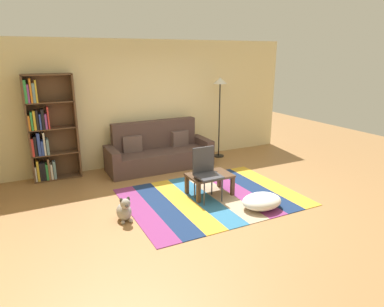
% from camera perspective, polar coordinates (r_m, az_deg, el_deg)
% --- Properties ---
extents(ground_plane, '(14.00, 14.00, 0.00)m').
position_cam_1_polar(ground_plane, '(5.84, 2.71, -7.86)').
color(ground_plane, '#9E7042').
extents(back_wall, '(6.80, 0.10, 2.70)m').
position_cam_1_polar(back_wall, '(7.71, -6.64, 8.50)').
color(back_wall, beige).
rests_on(back_wall, ground_plane).
extents(rug, '(2.92, 2.21, 0.01)m').
position_cam_1_polar(rug, '(5.96, 3.39, -7.32)').
color(rug, '#843370').
rests_on(rug, ground_plane).
extents(couch, '(2.26, 0.80, 1.00)m').
position_cam_1_polar(couch, '(7.41, -5.61, 0.18)').
color(couch, '#4C3833').
rests_on(couch, ground_plane).
extents(bookshelf, '(0.90, 0.28, 2.05)m').
position_cam_1_polar(bookshelf, '(7.08, -23.29, 3.29)').
color(bookshelf, brown).
rests_on(bookshelf, ground_plane).
extents(coffee_table, '(0.75, 0.52, 0.37)m').
position_cam_1_polar(coffee_table, '(5.96, 2.98, -4.11)').
color(coffee_table, '#513826').
rests_on(coffee_table, rug).
extents(pouf, '(0.67, 0.51, 0.24)m').
position_cam_1_polar(pouf, '(5.61, 11.63, -7.86)').
color(pouf, white).
rests_on(pouf, rug).
extents(dog, '(0.22, 0.35, 0.40)m').
position_cam_1_polar(dog, '(5.22, -11.32, -9.36)').
color(dog, '#9E998E').
rests_on(dog, ground_plane).
extents(standing_lamp, '(0.32, 0.32, 1.88)m').
position_cam_1_polar(standing_lamp, '(7.97, 4.72, 10.40)').
color(standing_lamp, black).
rests_on(standing_lamp, ground_plane).
extents(tv_remote, '(0.09, 0.16, 0.02)m').
position_cam_1_polar(tv_remote, '(6.05, 3.58, -3.03)').
color(tv_remote, black).
rests_on(tv_remote, coffee_table).
extents(folding_chair, '(0.40, 0.40, 0.90)m').
position_cam_1_polar(folding_chair, '(5.72, 2.36, -2.66)').
color(folding_chair, '#38383D').
rests_on(folding_chair, ground_plane).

